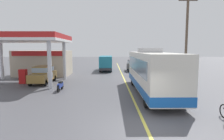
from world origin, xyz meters
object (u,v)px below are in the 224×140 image
object	(u,v)px
minibus_opposing_lane	(106,62)
coach_bus_main	(151,72)
car_at_pump	(43,74)
car_trailing_behind_bus	(133,65)
motorcycle_parked_forecourt	(60,86)
pedestrian_near_pump	(50,76)

from	to	relation	value
minibus_opposing_lane	coach_bus_main	bearing A→B (deg)	-75.68
coach_bus_main	minibus_opposing_lane	size ratio (longest dim) A/B	1.80
coach_bus_main	car_at_pump	xyz separation A→B (m)	(-10.49, 4.59, -0.71)
coach_bus_main	car_trailing_behind_bus	bearing A→B (deg)	88.78
motorcycle_parked_forecourt	pedestrian_near_pump	distance (m)	2.76
car_trailing_behind_bus	pedestrian_near_pump	bearing A→B (deg)	-127.55
pedestrian_near_pump	car_trailing_behind_bus	world-z (taller)	car_trailing_behind_bus
motorcycle_parked_forecourt	car_trailing_behind_bus	xyz separation A→B (m)	(8.03, 14.70, 0.57)
coach_bus_main	motorcycle_parked_forecourt	xyz separation A→B (m)	(-7.70, 0.87, -1.28)
minibus_opposing_lane	car_trailing_behind_bus	bearing A→B (deg)	-6.99
coach_bus_main	minibus_opposing_lane	xyz separation A→B (m)	(-4.11, 16.12, -0.25)
car_at_pump	minibus_opposing_lane	xyz separation A→B (m)	(6.37, 11.53, 0.46)
coach_bus_main	minibus_opposing_lane	bearing A→B (deg)	104.32
motorcycle_parked_forecourt	car_trailing_behind_bus	distance (m)	16.76
car_at_pump	pedestrian_near_pump	size ratio (longest dim) A/B	2.53
car_at_pump	pedestrian_near_pump	distance (m)	1.94
car_trailing_behind_bus	coach_bus_main	bearing A→B (deg)	-91.22
car_at_pump	minibus_opposing_lane	distance (m)	13.18
car_trailing_behind_bus	motorcycle_parked_forecourt	bearing A→B (deg)	-118.63
car_at_pump	minibus_opposing_lane	size ratio (longest dim) A/B	0.69
motorcycle_parked_forecourt	car_at_pump	bearing A→B (deg)	126.89
pedestrian_near_pump	car_trailing_behind_bus	xyz separation A→B (m)	(9.60, 12.49, 0.08)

